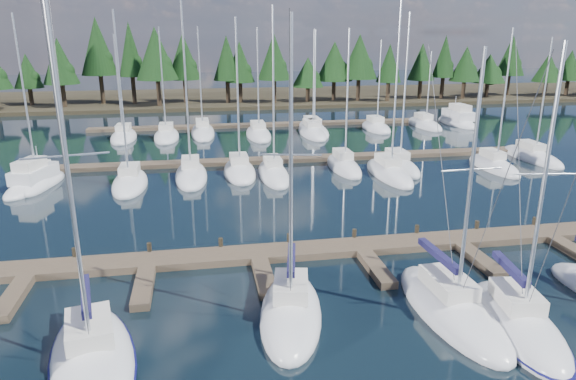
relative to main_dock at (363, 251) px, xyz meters
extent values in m
plane|color=black|center=(0.00, 12.64, -0.20)|extent=(260.00, 260.00, 0.00)
cube|color=#2D2719|center=(0.00, 72.64, 0.10)|extent=(220.00, 30.00, 0.60)
cube|color=brown|center=(0.00, 0.64, 0.00)|extent=(44.00, 2.00, 0.40)
cube|color=brown|center=(-18.00, -2.36, 0.00)|extent=(0.90, 4.00, 0.40)
cube|color=brown|center=(-12.00, -2.36, 0.00)|extent=(0.90, 4.00, 0.40)
cube|color=brown|center=(-6.00, -2.36, 0.00)|extent=(0.90, 4.00, 0.40)
cube|color=brown|center=(0.00, -2.36, 0.00)|extent=(0.90, 4.00, 0.40)
cube|color=brown|center=(6.00, -2.36, 0.00)|extent=(0.90, 4.00, 0.40)
cylinder|color=black|center=(-16.00, 1.64, 0.25)|extent=(0.26, 0.26, 0.90)
cylinder|color=black|center=(-12.00, 1.64, 0.25)|extent=(0.26, 0.26, 0.90)
cylinder|color=black|center=(-8.00, 1.64, 0.25)|extent=(0.26, 0.26, 0.90)
cylinder|color=black|center=(-4.00, 1.64, 0.25)|extent=(0.26, 0.26, 0.90)
cylinder|color=black|center=(0.00, 1.64, 0.25)|extent=(0.26, 0.26, 0.90)
cylinder|color=black|center=(4.00, 1.64, 0.25)|extent=(0.26, 0.26, 0.90)
cylinder|color=black|center=(8.00, 1.64, 0.25)|extent=(0.26, 0.26, 0.90)
cylinder|color=black|center=(12.00, 1.64, 0.25)|extent=(0.26, 0.26, 0.90)
cube|color=brown|center=(0.00, 22.64, 0.00)|extent=(50.00, 1.80, 0.40)
cube|color=brown|center=(0.00, 42.64, 0.00)|extent=(46.00, 1.80, 0.40)
ellipsoid|color=silver|center=(-13.39, -8.00, -0.05)|extent=(4.65, 8.46, 1.90)
cube|color=beige|center=(-13.47, -7.61, 1.15)|extent=(2.18, 2.85, 0.70)
cylinder|color=silver|center=(-13.31, -8.39, 7.44)|extent=(0.19, 0.19, 13.30)
cylinder|color=silver|center=(-13.67, -6.67, 1.90)|extent=(0.85, 3.47, 0.12)
cube|color=#19163E|center=(-13.67, -6.67, 2.05)|extent=(1.04, 3.36, 0.30)
cylinder|color=silver|center=(-13.31, -8.39, 8.11)|extent=(2.71, 0.64, 0.07)
cylinder|color=#3F3F44|center=(-12.95, -10.07, 7.29)|extent=(0.75, 3.40, 13.60)
cylinder|color=#3F3F44|center=(-13.75, -6.32, 7.29)|extent=(0.91, 4.18, 13.60)
ellipsoid|color=#0D0D44|center=(-13.39, -8.00, 0.02)|extent=(4.84, 8.80, 0.18)
ellipsoid|color=silver|center=(-5.30, -6.04, -0.05)|extent=(4.15, 7.90, 1.90)
cube|color=beige|center=(-5.22, -5.67, 1.15)|extent=(1.95, 2.65, 0.70)
cylinder|color=silver|center=(-5.37, -6.41, 6.77)|extent=(0.19, 0.19, 11.94)
cylinder|color=silver|center=(-5.05, -4.79, 1.90)|extent=(0.77, 3.26, 0.12)
cube|color=#19163E|center=(-5.05, -4.79, 2.05)|extent=(0.96, 3.16, 0.30)
cylinder|color=silver|center=(-5.37, -6.41, 7.36)|extent=(2.43, 0.55, 0.07)
cylinder|color=#3F3F44|center=(-5.69, -7.99, 6.62)|extent=(0.67, 3.20, 12.25)
cylinder|color=#3F3F44|center=(-4.98, -4.45, 6.62)|extent=(0.82, 3.94, 12.25)
ellipsoid|color=silver|center=(1.90, -6.99, -0.05)|extent=(3.29, 8.76, 1.90)
cube|color=beige|center=(1.88, -6.55, 1.15)|extent=(1.73, 2.83, 0.70)
cylinder|color=silver|center=(1.92, -7.42, 6.15)|extent=(0.17, 0.17, 10.71)
cylinder|color=silver|center=(1.84, -5.52, 1.90)|extent=(0.26, 3.81, 0.12)
cube|color=#19163E|center=(1.84, -5.52, 2.05)|extent=(0.49, 3.65, 0.30)
cylinder|color=silver|center=(1.92, -7.42, 6.69)|extent=(2.67, 0.17, 0.07)
cylinder|color=#3F3F44|center=(1.99, -9.28, 6.00)|extent=(0.17, 3.75, 11.02)
cylinder|color=#3F3F44|center=(1.83, -5.13, 6.00)|extent=(0.20, 4.61, 11.02)
ellipsoid|color=silver|center=(4.12, -8.64, -0.05)|extent=(3.94, 7.86, 1.90)
cube|color=beige|center=(4.18, -8.27, 1.15)|extent=(1.90, 2.62, 0.70)
cylinder|color=silver|center=(4.06, -9.01, 6.27)|extent=(0.18, 0.18, 10.95)
cylinder|color=silver|center=(4.32, -7.38, 1.90)|extent=(0.63, 3.29, 0.12)
cube|color=#19163E|center=(4.32, -7.38, 2.05)|extent=(0.83, 3.17, 0.30)
cylinder|color=silver|center=(4.06, -9.01, 6.82)|extent=(2.52, 0.46, 0.07)
cylinder|color=#3F3F44|center=(3.81, -10.61, 6.12)|extent=(0.53, 3.23, 11.26)
cylinder|color=#3F3F44|center=(4.37, -7.04, 6.12)|extent=(0.65, 3.97, 11.26)
ellipsoid|color=#0D0D44|center=(4.12, -8.64, 0.02)|extent=(4.10, 8.18, 0.18)
ellipsoid|color=silver|center=(-22.37, 18.48, -0.05)|extent=(2.60, 8.11, 1.90)
cube|color=beige|center=(-22.37, 18.89, 1.15)|extent=(1.43, 2.60, 0.70)
cylinder|color=silver|center=(-22.37, 18.07, 7.12)|extent=(0.16, 0.16, 12.64)
ellipsoid|color=silver|center=(-14.74, 16.49, -0.05)|extent=(2.77, 7.86, 1.90)
cube|color=beige|center=(-14.74, 16.89, 1.15)|extent=(1.52, 2.51, 0.70)
cylinder|color=silver|center=(-14.74, 16.10, 7.23)|extent=(0.16, 0.16, 12.87)
ellipsoid|color=silver|center=(-9.76, 18.11, -0.05)|extent=(2.76, 8.75, 1.90)
cube|color=beige|center=(-9.76, 18.55, 1.15)|extent=(1.52, 2.80, 0.70)
cylinder|color=silver|center=(-9.76, 17.67, 7.60)|extent=(0.16, 0.16, 13.61)
ellipsoid|color=silver|center=(-5.47, 18.62, -0.05)|extent=(2.82, 7.94, 1.90)
cube|color=beige|center=(-5.47, 19.02, 1.15)|extent=(1.55, 2.54, 0.70)
cylinder|color=silver|center=(-5.47, 18.23, 7.02)|extent=(0.16, 0.16, 12.44)
ellipsoid|color=silver|center=(-2.60, 17.27, -0.05)|extent=(2.52, 8.62, 1.90)
cube|color=beige|center=(-2.60, 17.70, 1.15)|extent=(1.38, 2.76, 0.70)
cylinder|color=silver|center=(-2.60, 16.84, 7.45)|extent=(0.16, 0.16, 13.31)
ellipsoid|color=silver|center=(4.26, 18.79, -0.05)|extent=(2.46, 8.03, 1.90)
cube|color=beige|center=(4.26, 19.19, 1.15)|extent=(1.35, 2.57, 0.70)
cylinder|color=silver|center=(4.26, 18.39, 6.57)|extent=(0.16, 0.16, 11.55)
ellipsoid|color=silver|center=(7.55, 15.77, -0.05)|extent=(2.69, 9.20, 1.90)
cube|color=beige|center=(7.55, 16.23, 1.15)|extent=(1.48, 2.94, 0.70)
cylinder|color=silver|center=(7.55, 15.31, 7.80)|extent=(0.16, 0.16, 14.01)
ellipsoid|color=silver|center=(9.28, 17.94, -0.05)|extent=(2.81, 7.88, 1.90)
cube|color=beige|center=(9.28, 18.33, 1.15)|extent=(1.55, 2.52, 0.70)
cylinder|color=silver|center=(9.28, 17.54, 7.24)|extent=(0.16, 0.16, 12.89)
ellipsoid|color=silver|center=(18.07, 16.38, -0.05)|extent=(2.43, 7.78, 1.90)
cube|color=beige|center=(18.07, 16.77, 1.15)|extent=(1.34, 2.49, 0.70)
cylinder|color=silver|center=(18.07, 15.99, 6.60)|extent=(0.16, 0.16, 11.60)
ellipsoid|color=silver|center=(23.93, 19.15, -0.05)|extent=(2.60, 9.10, 1.90)
cube|color=beige|center=(23.93, 19.60, 1.15)|extent=(1.43, 2.91, 0.70)
cylinder|color=silver|center=(23.93, 18.69, 6.19)|extent=(0.16, 0.16, 10.79)
ellipsoid|color=silver|center=(-17.76, 36.97, -0.05)|extent=(2.89, 8.30, 1.90)
cube|color=beige|center=(-17.76, 37.38, 1.15)|extent=(1.59, 2.65, 0.70)
cylinder|color=silver|center=(-17.76, 36.55, 6.32)|extent=(0.16, 0.16, 11.05)
ellipsoid|color=silver|center=(-12.74, 36.55, -0.05)|extent=(2.92, 8.70, 1.90)
cube|color=beige|center=(-12.74, 36.99, 1.15)|extent=(1.61, 2.78, 0.70)
cylinder|color=silver|center=(-12.74, 36.12, 6.73)|extent=(0.16, 0.16, 11.86)
ellipsoid|color=silver|center=(-8.39, 38.51, -0.05)|extent=(2.89, 11.13, 1.90)
cube|color=beige|center=(-8.39, 39.07, 1.15)|extent=(1.59, 3.56, 0.70)
cylinder|color=silver|center=(-8.39, 37.95, 6.75)|extent=(0.16, 0.16, 11.90)
ellipsoid|color=silver|center=(-1.68, 35.87, -0.05)|extent=(2.88, 9.47, 1.90)
cube|color=beige|center=(-1.68, 36.34, 1.15)|extent=(1.58, 3.03, 0.70)
cylinder|color=silver|center=(-1.68, 35.39, 6.68)|extent=(0.16, 0.16, 11.77)
ellipsoid|color=silver|center=(5.04, 35.80, -0.05)|extent=(2.90, 9.99, 1.90)
cube|color=beige|center=(5.04, 36.30, 1.15)|extent=(1.59, 3.20, 0.70)
cylinder|color=silver|center=(5.04, 35.30, 6.59)|extent=(0.16, 0.16, 11.59)
ellipsoid|color=silver|center=(5.71, 38.00, -0.05)|extent=(2.99, 11.48, 1.90)
cube|color=beige|center=(5.71, 38.57, 1.15)|extent=(1.64, 3.67, 0.70)
cylinder|color=silver|center=(5.71, 37.42, 6.55)|extent=(0.16, 0.16, 11.50)
ellipsoid|color=silver|center=(14.02, 37.60, -0.05)|extent=(2.99, 7.57, 1.90)
cube|color=beige|center=(14.02, 37.98, 1.15)|extent=(1.64, 2.42, 0.70)
cylinder|color=silver|center=(14.02, 37.22, 5.97)|extent=(0.16, 0.16, 10.34)
ellipsoid|color=silver|center=(21.31, 38.79, -0.05)|extent=(2.75, 9.16, 1.90)
cube|color=beige|center=(21.31, 39.25, 1.15)|extent=(1.51, 2.93, 0.70)
cylinder|color=silver|center=(21.31, 38.33, 5.22)|extent=(0.16, 0.16, 8.85)
ellipsoid|color=silver|center=(-22.38, 17.58, -0.10)|extent=(4.67, 8.40, 1.60)
cube|color=silver|center=(-22.38, 17.58, 0.95)|extent=(3.08, 4.76, 1.06)
cube|color=beige|center=(-22.49, 17.20, 1.84)|extent=(2.15, 3.08, 0.80)
cylinder|color=silver|center=(-22.17, 18.35, 2.37)|extent=(0.10, 0.10, 1.42)
ellipsoid|color=silver|center=(26.50, 39.59, -0.10)|extent=(3.29, 9.28, 1.84)
cube|color=silver|center=(26.50, 39.59, 1.13)|extent=(2.42, 5.12, 1.23)
cube|color=beige|center=(26.51, 39.13, 2.15)|extent=(1.76, 3.26, 0.92)
cylinder|color=silver|center=(26.48, 40.51, 2.76)|extent=(0.08, 0.08, 1.64)
cylinder|color=black|center=(-36.00, 66.04, 1.81)|extent=(0.70, 0.70, 2.84)
cone|color=black|center=(-36.00, 66.04, 5.99)|extent=(4.58, 4.58, 5.52)
ellipsoid|color=black|center=(-35.50, 66.04, 4.73)|extent=(2.75, 2.75, 2.75)
cylinder|color=black|center=(-30.10, 62.85, 2.24)|extent=(0.70, 0.70, 3.68)
cone|color=black|center=(-30.10, 62.85, 7.65)|extent=(5.56, 5.56, 7.15)
ellipsoid|color=black|center=(-29.60, 62.85, 6.02)|extent=(3.34, 3.34, 3.34)
cylinder|color=black|center=(-24.60, 65.98, 2.79)|extent=(0.70, 0.70, 4.78)
cone|color=black|center=(-24.60, 65.98, 9.83)|extent=(5.94, 5.94, 9.30)
ellipsoid|color=black|center=(-24.10, 65.98, 7.70)|extent=(3.56, 3.56, 3.56)
cylinder|color=black|center=(-19.34, 65.15, 2.66)|extent=(0.70, 0.70, 4.53)
cone|color=black|center=(-19.34, 65.15, 9.33)|extent=(4.22, 4.22, 8.81)
ellipsoid|color=black|center=(-18.84, 65.15, 7.32)|extent=(2.53, 2.53, 2.53)
cylinder|color=black|center=(-15.00, 61.45, 2.52)|extent=(0.70, 0.70, 4.25)
cone|color=black|center=(-15.00, 61.45, 8.77)|extent=(6.69, 6.69, 8.26)
ellipsoid|color=black|center=(-14.50, 61.45, 6.89)|extent=(4.01, 4.01, 4.01)
cylinder|color=black|center=(-10.75, 65.04, 2.36)|extent=(0.70, 0.70, 3.92)
cone|color=black|center=(-10.75, 65.04, 8.13)|extent=(5.65, 5.65, 7.62)
ellipsoid|color=black|center=(-10.25, 65.04, 6.38)|extent=(3.39, 3.39, 3.39)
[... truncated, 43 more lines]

